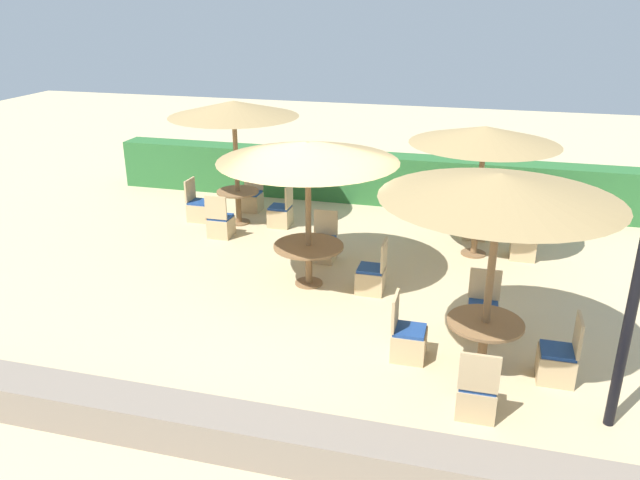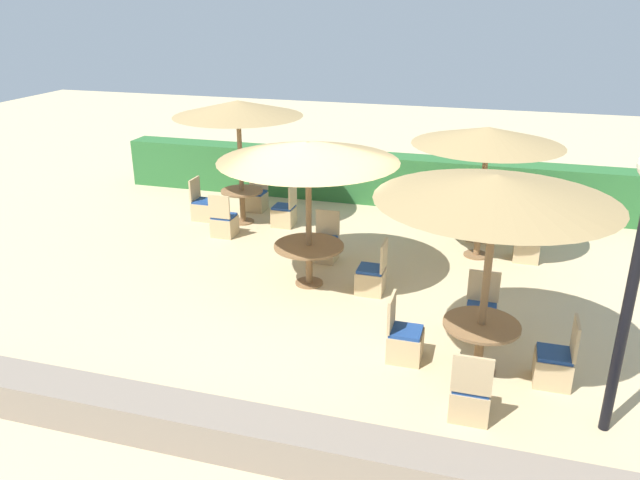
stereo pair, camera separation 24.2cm
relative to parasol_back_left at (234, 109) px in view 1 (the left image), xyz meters
The scene contains 23 objects.
ground_plane 4.92m from the parasol_back_left, 52.50° to the right, with size 40.00×40.00×0.00m, color #D1BA8C.
hedge_row 3.94m from the parasol_back_left, 41.42° to the left, with size 13.00×0.70×1.17m, color #2D6B33.
stone_border 7.73m from the parasol_back_left, 69.55° to the right, with size 10.00×0.56×0.47m, color gray.
parasol_back_left is the anchor object (origin of this frame).
round_table_back_left 1.95m from the parasol_back_left, 90.00° to the left, with size 0.91×0.91×0.74m.
patio_chair_back_left_south 2.40m from the parasol_back_left, 93.17° to the right, with size 0.46×0.46×0.93m.
patio_chair_back_left_west 2.41m from the parasol_back_left, behind, with size 0.46×0.46×0.93m.
patio_chair_back_left_east 2.43m from the parasol_back_left, ahead, with size 0.46×0.46×0.93m.
patio_chair_back_left_north 2.40m from the parasol_back_left, 92.52° to the left, with size 0.46×0.46×0.93m.
parasol_center 3.51m from the parasol_back_left, 48.15° to the right, with size 2.97×2.97×2.51m.
round_table_center 3.99m from the parasol_back_left, 48.15° to the right, with size 1.20×1.20×0.73m.
patio_chair_center_north 3.56m from the parasol_back_left, 33.31° to the right, with size 0.46×0.46×0.93m.
patio_chair_center_east 4.88m from the parasol_back_left, 37.38° to the right, with size 0.46×0.46×0.93m.
parasol_front_right 6.99m from the parasol_back_left, 40.75° to the right, with size 2.94×2.94×2.71m.
round_table_front_right 7.26m from the parasol_back_left, 40.75° to the right, with size 1.00×1.00×0.71m.
patio_chair_front_right_east 8.06m from the parasol_back_left, 36.24° to the right, with size 0.46×0.46×0.93m.
patio_chair_front_right_north 6.73m from the parasol_back_left, 33.93° to the right, with size 0.46×0.46×0.93m.
patio_chair_front_right_south 7.98m from the parasol_back_left, 46.75° to the right, with size 0.46×0.46×0.93m.
patio_chair_front_right_west 6.64m from the parasol_back_left, 46.51° to the right, with size 0.46×0.46×0.93m.
parasol_back_right 5.09m from the parasol_back_left, ahead, with size 2.73×2.73×2.49m.
round_table_back_right 5.44m from the parasol_back_left, ahead, with size 0.93×0.93×0.76m.
patio_chair_back_right_east 6.40m from the parasol_back_left, ahead, with size 0.46×0.46×0.93m.
patio_chair_back_right_north 5.53m from the parasol_back_left, ahead, with size 0.46×0.46×0.93m.
Camera 1 is at (2.47, -8.69, 4.68)m, focal length 35.00 mm.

